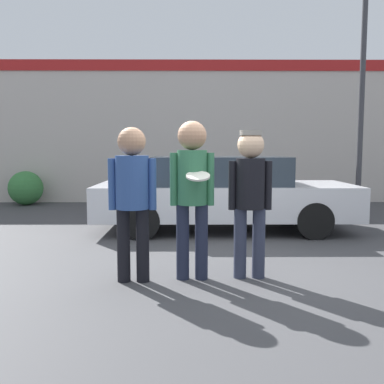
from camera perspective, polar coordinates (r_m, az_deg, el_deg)
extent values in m
plane|color=#3F3F42|center=(5.47, 4.04, -10.48)|extent=(56.00, 56.00, 0.00)
cube|color=beige|center=(12.36, 1.55, 7.97)|extent=(24.00, 0.18, 4.02)
cube|color=#B21E1E|center=(12.46, 1.59, 16.56)|extent=(24.00, 0.04, 0.30)
cylinder|color=black|center=(5.01, -9.11, -7.03)|extent=(0.15, 0.15, 0.85)
cylinder|color=black|center=(4.98, -6.59, -7.07)|extent=(0.15, 0.15, 0.85)
cylinder|color=#2D4C8C|center=(4.89, -7.97, 1.29)|extent=(0.38, 0.38, 0.60)
cylinder|color=#2D4C8C|center=(4.92, -10.61, 1.03)|extent=(0.09, 0.09, 0.58)
cylinder|color=#2D4C8C|center=(4.86, -5.30, 1.05)|extent=(0.09, 0.09, 0.58)
sphere|color=tan|center=(4.87, -8.05, 6.70)|extent=(0.32, 0.32, 0.32)
cylinder|color=#1E2338|center=(5.04, -1.25, -6.67)|extent=(0.15, 0.15, 0.89)
cylinder|color=#1E2338|center=(5.04, 1.27, -6.67)|extent=(0.15, 0.15, 0.89)
cylinder|color=#33724C|center=(4.93, 0.01, 1.96)|extent=(0.34, 0.34, 0.63)
cylinder|color=#33724C|center=(4.94, -2.44, 1.72)|extent=(0.09, 0.09, 0.61)
cylinder|color=#33724C|center=(4.94, 2.46, 1.72)|extent=(0.09, 0.09, 0.61)
sphere|color=tan|center=(4.92, 0.01, 7.55)|extent=(0.33, 0.33, 0.33)
cylinder|color=silver|center=(4.68, 0.81, 2.14)|extent=(0.26, 0.26, 0.10)
cylinder|color=#2D3347|center=(5.12, 6.43, -6.81)|extent=(0.15, 0.15, 0.83)
cylinder|color=#2D3347|center=(5.15, 8.88, -6.77)|extent=(0.15, 0.15, 0.83)
cylinder|color=black|center=(5.03, 7.77, 1.12)|extent=(0.34, 0.34, 0.59)
cylinder|color=black|center=(5.01, 5.39, 0.88)|extent=(0.09, 0.09, 0.57)
cylinder|color=black|center=(5.07, 10.11, 0.88)|extent=(0.09, 0.09, 0.57)
sphere|color=#DBB28E|center=(5.02, 7.84, 6.26)|extent=(0.31, 0.31, 0.31)
cylinder|color=gray|center=(5.02, 7.86, 7.81)|extent=(0.26, 0.26, 0.06)
cube|color=silver|center=(8.08, 4.32, -1.05)|extent=(4.73, 1.87, 0.61)
cube|color=#28333D|center=(8.02, 3.67, 2.91)|extent=(2.46, 1.61, 0.51)
cylinder|color=black|center=(9.16, 13.06, -2.00)|extent=(0.63, 0.22, 0.63)
cylinder|color=black|center=(7.57, 15.99, -3.69)|extent=(0.63, 0.22, 0.63)
cylinder|color=black|center=(8.95, -5.55, -2.06)|extent=(0.63, 0.22, 0.63)
cylinder|color=black|center=(7.31, -6.72, -3.84)|extent=(0.63, 0.22, 0.63)
cylinder|color=#38383D|center=(10.43, 21.80, 14.63)|extent=(0.12, 0.12, 6.42)
sphere|color=#387A3D|center=(12.57, -21.29, 0.50)|extent=(0.93, 0.93, 0.93)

